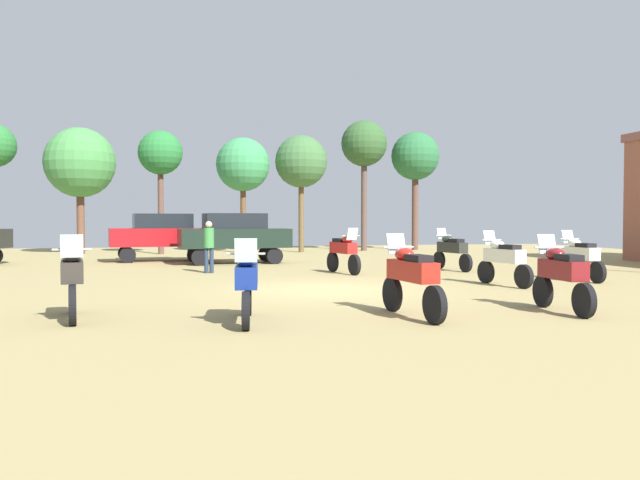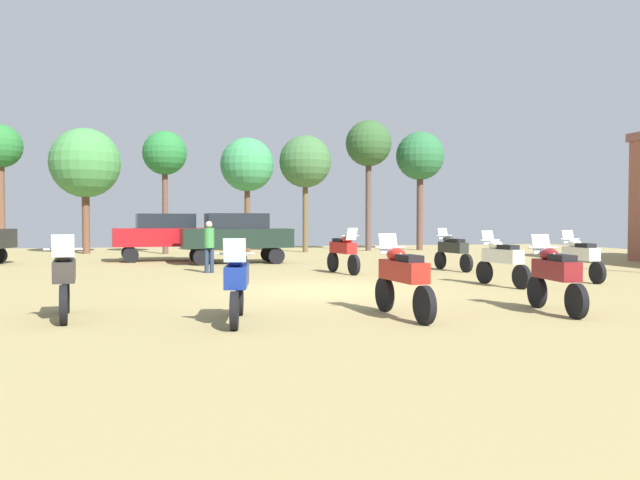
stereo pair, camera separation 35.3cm
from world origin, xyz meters
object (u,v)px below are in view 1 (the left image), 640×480
Objects in this scene: motorcycle_11 at (344,251)px; tree_4 at (301,162)px; tree_7 at (415,158)px; person_1 at (209,243)px; motorcycle_1 at (503,259)px; motorcycle_8 at (247,281)px; car_2 at (163,233)px; tree_5 at (243,165)px; motorcycle_3 at (72,278)px; car_1 at (234,234)px; motorcycle_5 at (452,250)px; tree_1 at (160,154)px; motorcycle_6 at (411,276)px; tree_3 at (364,145)px; tree_8 at (80,163)px; motorcycle_10 at (562,274)px; motorcycle_9 at (580,256)px.

motorcycle_11 is 14.24m from tree_4.
person_1 is at bearing -132.22° from tree_7.
motorcycle_8 is (-7.25, -4.60, 0.00)m from motorcycle_1.
car_2 is 8.06m from tree_5.
car_1 is at bearing -115.06° from motorcycle_3.
motorcycle_1 reaches higher than motorcycle_5.
motorcycle_5 is 0.35× the size of tree_1.
tree_1 is at bearing 96.02° from motorcycle_6.
motorcycle_8 is 0.36× the size of tree_1.
tree_7 is (8.01, 14.63, 4.58)m from motorcycle_11.
tree_5 is (4.21, 0.52, -0.42)m from tree_1.
car_1 is (-6.28, 10.00, 0.46)m from motorcycle_1.
tree_3 is 15.12m from tree_8.
motorcycle_10 is at bearing -104.38° from tree_7.
tree_8 is (-9.05, 23.43, 3.88)m from motorcycle_6.
motorcycle_11 is 0.34× the size of tree_1.
motorcycle_9 is 0.99× the size of motorcycle_11.
tree_8 is at bearing 176.83° from tree_4.
tree_3 is at bearing -176.80° from tree_7.
motorcycle_6 is 1.03× the size of motorcycle_8.
tree_7 is (3.11, 0.17, -0.60)m from tree_3.
motorcycle_11 is at bearing -64.94° from tree_1.
tree_8 is (-4.23, 6.61, 3.44)m from car_2.
motorcycle_1 is at bearing -169.53° from motorcycle_3.
car_1 is 9.22m from tree_1.
motorcycle_3 is 13.97m from motorcycle_5.
car_2 is at bearing 46.60° from car_1.
motorcycle_1 is 0.98× the size of motorcycle_5.
motorcycle_9 is 11.40m from person_1.
tree_5 is (-6.86, -0.75, -1.30)m from tree_3.
motorcycle_6 reaches higher than motorcycle_9.
tree_1 is 1.03× the size of tree_5.
motorcycle_8 is 25.83m from tree_3.
tree_1 is (-12.18, 16.99, 4.33)m from motorcycle_9.
motorcycle_8 is at bearing -75.40° from tree_8.
motorcycle_1 is 0.34× the size of tree_4.
car_1 is (3.93, 13.60, 0.43)m from motorcycle_3.
motorcycle_1 is 23.40m from tree_8.
tree_8 is at bearing 25.00° from car_2.
car_2 reaches higher than motorcycle_6.
motorcycle_10 is 25.06m from tree_7.
person_1 is at bearing -81.10° from tree_1.
tree_8 is at bearing 130.57° from motorcycle_9.
person_1 is at bearing 100.35° from motorcycle_6.
motorcycle_11 is 0.29× the size of tree_3.
person_1 is 0.27× the size of tree_8.
motorcycle_1 is 18.76m from tree_4.
car_2 is (1.10, 15.80, 0.43)m from motorcycle_3.
person_1 is (2.75, 9.30, 0.26)m from motorcycle_3.
tree_3 is 1.20× the size of tree_5.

